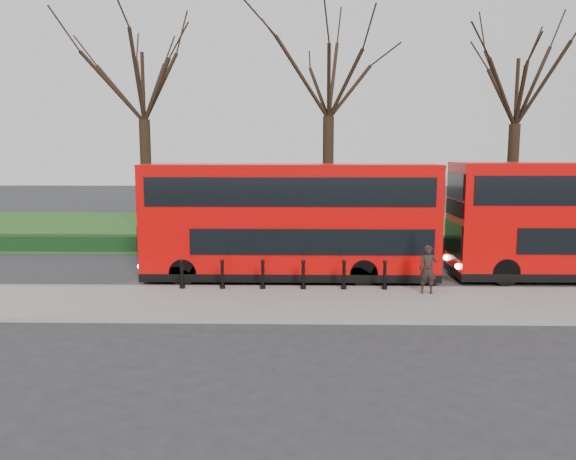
{
  "coord_description": "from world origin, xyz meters",
  "views": [
    {
      "loc": [
        0.43,
        -20.81,
        5.02
      ],
      "look_at": [
        0.0,
        0.5,
        2.0
      ],
      "focal_mm": 35.0,
      "sensor_mm": 36.0,
      "label": 1
    }
  ],
  "objects": [
    {
      "name": "tree_mid",
      "position": [
        2.0,
        10.0,
        9.07
      ],
      "size": [
        7.98,
        7.98,
        12.47
      ],
      "color": "black",
      "rests_on": "ground"
    },
    {
      "name": "kerb",
      "position": [
        0.0,
        -1.0,
        0.07
      ],
      "size": [
        60.0,
        0.25,
        0.16
      ],
      "primitive_type": "cube",
      "color": "slate",
      "rests_on": "ground"
    },
    {
      "name": "hedge",
      "position": [
        0.0,
        6.8,
        0.4
      ],
      "size": [
        60.0,
        0.9,
        0.8
      ],
      "primitive_type": "cube",
      "color": "black",
      "rests_on": "ground"
    },
    {
      "name": "tree_right",
      "position": [
        12.0,
        10.0,
        8.51
      ],
      "size": [
        7.49,
        7.49,
        11.71
      ],
      "color": "black",
      "rests_on": "ground"
    },
    {
      "name": "ground",
      "position": [
        0.0,
        0.0,
        0.0
      ],
      "size": [
        120.0,
        120.0,
        0.0
      ],
      "primitive_type": "plane",
      "color": "#28282B",
      "rests_on": "ground"
    },
    {
      "name": "pavement",
      "position": [
        0.0,
        -3.0,
        0.07
      ],
      "size": [
        60.0,
        4.0,
        0.15
      ],
      "primitive_type": "cube",
      "color": "gray",
      "rests_on": "ground"
    },
    {
      "name": "pedestrian",
      "position": [
        4.85,
        -1.88,
        0.99
      ],
      "size": [
        0.65,
        0.46,
        1.68
      ],
      "primitive_type": "imported",
      "rotation": [
        0.0,
        0.0,
        -0.1
      ],
      "color": "black",
      "rests_on": "pavement"
    },
    {
      "name": "yellow_line_inner",
      "position": [
        0.0,
        -0.5,
        0.01
      ],
      "size": [
        60.0,
        0.1,
        0.01
      ],
      "primitive_type": "cube",
      "color": "yellow",
      "rests_on": "ground"
    },
    {
      "name": "grass_verge",
      "position": [
        0.0,
        15.0,
        0.03
      ],
      "size": [
        60.0,
        18.0,
        0.06
      ],
      "primitive_type": "cube",
      "color": "#234E1A",
      "rests_on": "ground"
    },
    {
      "name": "bollard_row",
      "position": [
        -0.14,
        -1.35,
        0.65
      ],
      "size": [
        7.35,
        0.15,
        1.0
      ],
      "color": "black",
      "rests_on": "pavement"
    },
    {
      "name": "bus_lead",
      "position": [
        0.07,
        0.82,
        2.27
      ],
      "size": [
        11.32,
        2.6,
        4.5
      ],
      "color": "#D00504",
      "rests_on": "ground"
    },
    {
      "name": "yellow_line_outer",
      "position": [
        0.0,
        -0.7,
        0.01
      ],
      "size": [
        60.0,
        0.1,
        0.01
      ],
      "primitive_type": "cube",
      "color": "yellow",
      "rests_on": "ground"
    },
    {
      "name": "tree_left",
      "position": [
        -8.0,
        10.0,
        8.86
      ],
      "size": [
        7.79,
        7.79,
        12.18
      ],
      "color": "black",
      "rests_on": "ground"
    }
  ]
}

